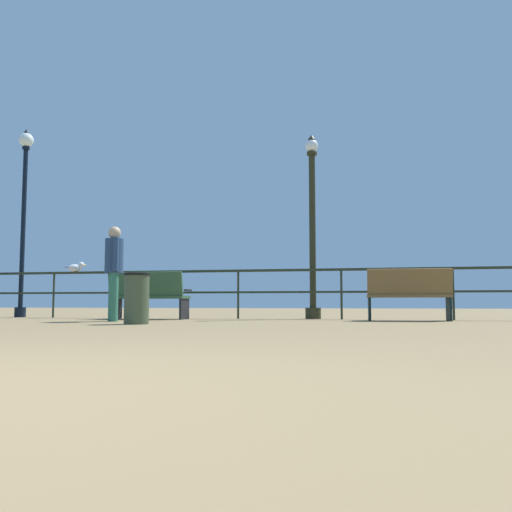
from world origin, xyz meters
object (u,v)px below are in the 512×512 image
(lamppost_center, at_px, (312,228))
(seagull_on_rail, at_px, (76,267))
(trash_bin, at_px, (137,298))
(lamppost_left, at_px, (24,202))
(bench_near_right, at_px, (409,292))
(bench_near_left, at_px, (148,294))
(person_by_bench, at_px, (114,267))

(lamppost_center, xyz_separation_m, seagull_on_rail, (-5.08, -0.20, -0.74))
(seagull_on_rail, bearing_deg, trash_bin, -47.61)
(lamppost_left, bearing_deg, seagull_on_rail, -7.92)
(bench_near_right, distance_m, seagull_on_rail, 6.93)
(lamppost_left, xyz_separation_m, lamppost_center, (6.54, 0.00, -0.77))
(bench_near_left, height_order, person_by_bench, person_by_bench)
(lamppost_center, bearing_deg, bench_near_right, -27.09)
(bench_near_left, distance_m, trash_bin, 2.46)
(bench_near_right, height_order, lamppost_center, lamppost_center)
(lamppost_left, relative_size, seagull_on_rail, 10.53)
(person_by_bench, bearing_deg, bench_near_right, 14.42)
(person_by_bench, bearing_deg, seagull_on_rail, 133.18)
(bench_near_left, relative_size, seagull_on_rail, 3.77)
(bench_near_right, height_order, trash_bin, bench_near_right)
(lamppost_center, relative_size, seagull_on_rail, 9.17)
(bench_near_right, bearing_deg, trash_bin, -150.43)
(bench_near_left, relative_size, bench_near_right, 1.05)
(bench_near_left, height_order, lamppost_center, lamppost_center)
(bench_near_right, bearing_deg, person_by_bench, -165.58)
(bench_near_left, relative_size, lamppost_center, 0.41)
(bench_near_left, bearing_deg, trash_bin, -70.86)
(person_by_bench, height_order, trash_bin, person_by_bench)
(trash_bin, bearing_deg, bench_near_right, 29.57)
(lamppost_left, bearing_deg, bench_near_right, -6.27)
(bench_near_left, height_order, lamppost_left, lamppost_left)
(lamppost_center, height_order, trash_bin, lamppost_center)
(bench_near_right, xyz_separation_m, person_by_bench, (-5.00, -1.29, 0.44))
(bench_near_right, height_order, person_by_bench, person_by_bench)
(bench_near_left, relative_size, lamppost_left, 0.36)
(lamppost_left, relative_size, trash_bin, 5.58)
(lamppost_left, bearing_deg, person_by_bench, -33.47)
(bench_near_left, height_order, bench_near_right, bench_near_right)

